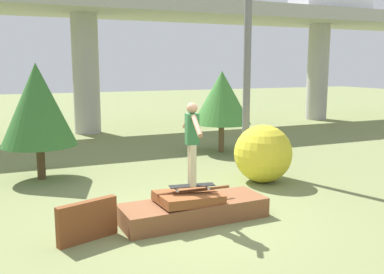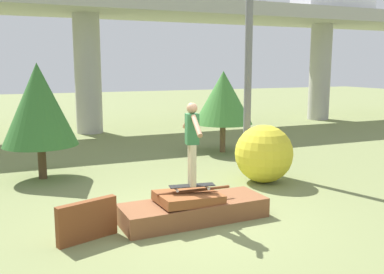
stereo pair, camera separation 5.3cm
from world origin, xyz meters
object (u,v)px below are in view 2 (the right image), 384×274
Objects in this scene: tree_behind_left at (39,105)px; bush_yellow_flowering at (264,154)px; tree_behind_right at (223,98)px; car_on_overpass_mid at (332,0)px; skateboard at (192,186)px; skater at (192,138)px; utility_pole at (249,20)px.

bush_yellow_flowering is at bearing -26.08° from tree_behind_left.
tree_behind_left is at bearing -167.56° from tree_behind_right.
car_on_overpass_mid is 14.37m from bush_yellow_flowering.
tree_behind_left is at bearing 153.92° from bush_yellow_flowering.
tree_behind_right is at bearing -148.46° from car_on_overpass_mid.
tree_behind_left is at bearing 118.84° from skateboard.
utility_pole reaches higher than skater.
tree_behind_left is at bearing 168.24° from utility_pole.
skater is 0.56× the size of tree_behind_right.
skateboard is at bearing -133.19° from utility_pole.
skater reaches higher than bush_yellow_flowering.
car_on_overpass_mid is at bearing 41.74° from skater.
skateboard is at bearing 18.43° from skater.
tree_behind_left is 2.05× the size of bush_yellow_flowering.
utility_pole reaches higher than tree_behind_left.
bush_yellow_flowering is (2.67, 1.80, -0.84)m from skater.
utility_pole reaches higher than car_on_overpass_mid.
skateboard is 5.48m from utility_pole.
skateboard is 0.11× the size of utility_pole.
skater is 3.33m from bush_yellow_flowering.
tree_behind_left is (-2.34, 4.25, 1.22)m from skateboard.
skateboard is 17.37m from car_on_overpass_mid.
skater is 1.06× the size of bush_yellow_flowering.
car_on_overpass_mid is 16.67m from tree_behind_left.
utility_pole is 3.60m from bush_yellow_flowering.
car_on_overpass_mid is 0.52× the size of utility_pole.
utility_pole is (2.96, 3.15, 2.48)m from skater.
utility_pole is 2.67× the size of tree_behind_left.
bush_yellow_flowering is at bearing -102.16° from utility_pole.
skater is at bearing -138.26° from car_on_overpass_mid.
utility_pole reaches higher than skateboard.
tree_behind_right reaches higher than bush_yellow_flowering.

